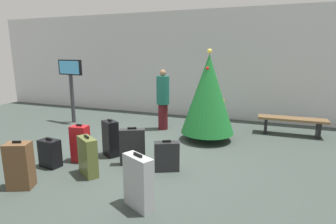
{
  "coord_description": "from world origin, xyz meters",
  "views": [
    {
      "loc": [
        2.8,
        -5.09,
        2.2
      ],
      "look_at": [
        0.72,
        0.5,
        0.9
      ],
      "focal_mm": 29.13,
      "sensor_mm": 36.0,
      "label": 1
    }
  ],
  "objects_px": {
    "flight_info_kiosk": "(71,79)",
    "suitcase_1": "(133,147)",
    "suitcase_3": "(80,144)",
    "suitcase_6": "(111,139)",
    "waiting_bench": "(292,122)",
    "suitcase_2": "(20,166)",
    "holiday_tree": "(208,94)",
    "suitcase_0": "(88,156)",
    "suitcase_4": "(167,156)",
    "suitcase_7": "(50,153)",
    "suitcase_5": "(138,182)",
    "traveller_0": "(163,98)"
  },
  "relations": [
    {
      "from": "waiting_bench",
      "to": "suitcase_5",
      "type": "height_order",
      "value": "suitcase_5"
    },
    {
      "from": "holiday_tree",
      "to": "suitcase_0",
      "type": "xyz_separation_m",
      "value": [
        -1.59,
        -2.8,
        -0.83
      ]
    },
    {
      "from": "flight_info_kiosk",
      "to": "suitcase_2",
      "type": "xyz_separation_m",
      "value": [
        2.11,
        -3.89,
        -1.01
      ]
    },
    {
      "from": "holiday_tree",
      "to": "waiting_bench",
      "type": "height_order",
      "value": "holiday_tree"
    },
    {
      "from": "holiday_tree",
      "to": "suitcase_5",
      "type": "relative_size",
      "value": 2.77
    },
    {
      "from": "waiting_bench",
      "to": "suitcase_6",
      "type": "xyz_separation_m",
      "value": [
        -3.78,
        -3.04,
        0.02
      ]
    },
    {
      "from": "suitcase_2",
      "to": "waiting_bench",
      "type": "bearing_deg",
      "value": 47.59
    },
    {
      "from": "suitcase_0",
      "to": "suitcase_6",
      "type": "distance_m",
      "value": 0.98
    },
    {
      "from": "flight_info_kiosk",
      "to": "suitcase_4",
      "type": "relative_size",
      "value": 3.29
    },
    {
      "from": "flight_info_kiosk",
      "to": "suitcase_7",
      "type": "distance_m",
      "value": 3.77
    },
    {
      "from": "flight_info_kiosk",
      "to": "suitcase_0",
      "type": "relative_size",
      "value": 2.64
    },
    {
      "from": "suitcase_0",
      "to": "suitcase_3",
      "type": "distance_m",
      "value": 0.74
    },
    {
      "from": "suitcase_3",
      "to": "suitcase_6",
      "type": "bearing_deg",
      "value": 49.03
    },
    {
      "from": "suitcase_4",
      "to": "suitcase_7",
      "type": "xyz_separation_m",
      "value": [
        -2.21,
        -0.62,
        -0.01
      ]
    },
    {
      "from": "suitcase_1",
      "to": "suitcase_5",
      "type": "xyz_separation_m",
      "value": [
        0.82,
        -1.37,
        0.03
      ]
    },
    {
      "from": "suitcase_3",
      "to": "waiting_bench",
      "type": "bearing_deg",
      "value": 40.02
    },
    {
      "from": "suitcase_3",
      "to": "suitcase_7",
      "type": "relative_size",
      "value": 1.35
    },
    {
      "from": "waiting_bench",
      "to": "suitcase_7",
      "type": "height_order",
      "value": "suitcase_7"
    },
    {
      "from": "flight_info_kiosk",
      "to": "traveller_0",
      "type": "distance_m",
      "value": 3.06
    },
    {
      "from": "flight_info_kiosk",
      "to": "traveller_0",
      "type": "bearing_deg",
      "value": 4.69
    },
    {
      "from": "suitcase_2",
      "to": "suitcase_4",
      "type": "relative_size",
      "value": 1.35
    },
    {
      "from": "waiting_bench",
      "to": "traveller_0",
      "type": "bearing_deg",
      "value": -169.05
    },
    {
      "from": "holiday_tree",
      "to": "suitcase_3",
      "type": "relative_size",
      "value": 2.91
    },
    {
      "from": "suitcase_0",
      "to": "suitcase_7",
      "type": "relative_size",
      "value": 1.28
    },
    {
      "from": "suitcase_2",
      "to": "suitcase_6",
      "type": "relative_size",
      "value": 1.0
    },
    {
      "from": "waiting_bench",
      "to": "suitcase_4",
      "type": "bearing_deg",
      "value": -125.34
    },
    {
      "from": "suitcase_4",
      "to": "suitcase_6",
      "type": "relative_size",
      "value": 0.74
    },
    {
      "from": "suitcase_2",
      "to": "holiday_tree",
      "type": "bearing_deg",
      "value": 57.01
    },
    {
      "from": "suitcase_6",
      "to": "holiday_tree",
      "type": "bearing_deg",
      "value": 46.78
    },
    {
      "from": "suitcase_6",
      "to": "suitcase_7",
      "type": "xyz_separation_m",
      "value": [
        -0.8,
        -0.92,
        -0.11
      ]
    },
    {
      "from": "suitcase_2",
      "to": "suitcase_4",
      "type": "distance_m",
      "value": 2.51
    },
    {
      "from": "suitcase_0",
      "to": "suitcase_7",
      "type": "height_order",
      "value": "suitcase_0"
    },
    {
      "from": "holiday_tree",
      "to": "suitcase_1",
      "type": "height_order",
      "value": "holiday_tree"
    },
    {
      "from": "waiting_bench",
      "to": "suitcase_7",
      "type": "relative_size",
      "value": 2.98
    },
    {
      "from": "waiting_bench",
      "to": "suitcase_2",
      "type": "height_order",
      "value": "suitcase_2"
    },
    {
      "from": "holiday_tree",
      "to": "suitcase_2",
      "type": "distance_m",
      "value": 4.36
    },
    {
      "from": "suitcase_6",
      "to": "flight_info_kiosk",
      "type": "bearing_deg",
      "value": 142.09
    },
    {
      "from": "suitcase_2",
      "to": "suitcase_0",
      "type": "bearing_deg",
      "value": 46.74
    },
    {
      "from": "traveller_0",
      "to": "suitcase_1",
      "type": "height_order",
      "value": "traveller_0"
    },
    {
      "from": "suitcase_7",
      "to": "suitcase_5",
      "type": "bearing_deg",
      "value": -17.14
    },
    {
      "from": "flight_info_kiosk",
      "to": "suitcase_1",
      "type": "xyz_separation_m",
      "value": [
        3.38,
        -2.37,
        -1.03
      ]
    },
    {
      "from": "waiting_bench",
      "to": "suitcase_1",
      "type": "xyz_separation_m",
      "value": [
        -3.11,
        -3.29,
        -0.0
      ]
    },
    {
      "from": "holiday_tree",
      "to": "suitcase_3",
      "type": "height_order",
      "value": "holiday_tree"
    },
    {
      "from": "suitcase_0",
      "to": "suitcase_2",
      "type": "height_order",
      "value": "suitcase_2"
    },
    {
      "from": "suitcase_3",
      "to": "suitcase_4",
      "type": "bearing_deg",
      "value": 5.73
    },
    {
      "from": "waiting_bench",
      "to": "suitcase_2",
      "type": "distance_m",
      "value": 6.51
    },
    {
      "from": "waiting_bench",
      "to": "suitcase_6",
      "type": "bearing_deg",
      "value": -141.15
    },
    {
      "from": "suitcase_1",
      "to": "suitcase_7",
      "type": "distance_m",
      "value": 1.61
    },
    {
      "from": "flight_info_kiosk",
      "to": "suitcase_5",
      "type": "bearing_deg",
      "value": -41.68
    },
    {
      "from": "waiting_bench",
      "to": "suitcase_0",
      "type": "relative_size",
      "value": 2.33
    }
  ]
}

